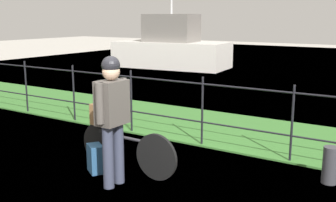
# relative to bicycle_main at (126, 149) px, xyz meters

# --- Properties ---
(ground_plane) EXTENTS (60.00, 60.00, 0.00)m
(ground_plane) POSITION_rel_bicycle_main_xyz_m (0.34, -0.43, -0.34)
(ground_plane) COLOR #B2ADA3
(grass_strip) EXTENTS (27.00, 2.40, 0.03)m
(grass_strip) POSITION_rel_bicycle_main_xyz_m (0.34, 2.75, -0.32)
(grass_strip) COLOR #38702D
(grass_strip) RESTS_ON ground
(harbor_water) EXTENTS (30.00, 30.00, 0.00)m
(harbor_water) POSITION_rel_bicycle_main_xyz_m (0.34, 11.25, -0.34)
(harbor_water) COLOR #426684
(harbor_water) RESTS_ON ground
(iron_fence) EXTENTS (18.04, 0.04, 1.18)m
(iron_fence) POSITION_rel_bicycle_main_xyz_m (0.34, 1.62, 0.34)
(iron_fence) COLOR black
(iron_fence) RESTS_ON ground
(bicycle_main) EXTENTS (1.65, 0.17, 0.64)m
(bicycle_main) POSITION_rel_bicycle_main_xyz_m (0.00, 0.00, 0.00)
(bicycle_main) COLOR black
(bicycle_main) RESTS_ON ground
(wooden_crate) EXTENTS (0.37, 0.29, 0.30)m
(wooden_crate) POSITION_rel_bicycle_main_xyz_m (-0.37, 0.01, 0.45)
(wooden_crate) COLOR brown
(wooden_crate) RESTS_ON bicycle_main
(terrier_dog) EXTENTS (0.32, 0.15, 0.18)m
(terrier_dog) POSITION_rel_bicycle_main_xyz_m (-0.34, 0.01, 0.67)
(terrier_dog) COLOR #4C3D2D
(terrier_dog) RESTS_ON wooden_crate
(cyclist_person) EXTENTS (0.27, 0.54, 1.68)m
(cyclist_person) POSITION_rel_bicycle_main_xyz_m (0.16, -0.45, 0.66)
(cyclist_person) COLOR #383D51
(cyclist_person) RESTS_ON ground
(backpack_on_paving) EXTENTS (0.33, 0.30, 0.40)m
(backpack_on_paving) POSITION_rel_bicycle_main_xyz_m (-0.35, -0.25, -0.14)
(backpack_on_paving) COLOR #28517A
(backpack_on_paving) RESTS_ON ground
(mooring_bollard) EXTENTS (0.20, 0.20, 0.50)m
(mooring_bollard) POSITION_rel_bicycle_main_xyz_m (2.50, 1.12, -0.09)
(mooring_bollard) COLOR #38383D
(mooring_bollard) RESTS_ON ground
(moored_boat_near) EXTENTS (5.04, 2.58, 3.87)m
(moored_boat_near) POSITION_rel_bicycle_main_xyz_m (-5.94, 10.60, 0.49)
(moored_boat_near) COLOR silver
(moored_boat_near) RESTS_ON ground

